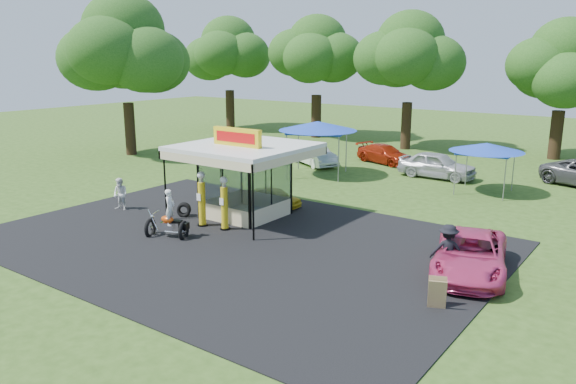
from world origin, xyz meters
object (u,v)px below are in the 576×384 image
(spectator_east_a, at_px, (448,250))
(tent_east, at_px, (487,148))
(gas_pump_right, at_px, (224,205))
(a_frame_sign, at_px, (437,294))
(motorcycle, at_px, (169,218))
(spectator_west, at_px, (120,194))
(kiosk_car, at_px, (274,197))
(bg_car_a, at_px, (314,155))
(bg_car_b, at_px, (385,154))
(gas_station_kiosk, at_px, (245,179))
(gas_pump_left, at_px, (202,200))
(pink_sedan, at_px, (470,254))
(bg_car_c, at_px, (437,165))
(tent_west, at_px, (318,126))

(spectator_east_a, xyz_separation_m, tent_east, (-2.67, 12.65, 1.58))
(gas_pump_right, distance_m, a_frame_sign, 10.48)
(motorcycle, xyz_separation_m, spectator_west, (-5.09, 1.54, -0.04))
(kiosk_car, relative_size, spectator_east_a, 1.56)
(bg_car_a, relative_size, bg_car_b, 1.00)
(bg_car_b, bearing_deg, gas_station_kiosk, -159.87)
(gas_station_kiosk, xyz_separation_m, gas_pump_left, (-0.53, -2.30, -0.60))
(kiosk_car, height_order, pink_sedan, pink_sedan)
(kiosk_car, relative_size, bg_car_c, 0.60)
(spectator_east_a, distance_m, bg_car_c, 16.05)
(a_frame_sign, xyz_separation_m, tent_east, (-3.38, 15.37, 2.00))
(gas_pump_left, distance_m, spectator_east_a, 10.73)
(bg_car_c, relative_size, tent_east, 1.19)
(bg_car_c, bearing_deg, gas_station_kiosk, 164.49)
(spectator_east_a, relative_size, bg_car_b, 0.41)
(pink_sedan, relative_size, tent_east, 1.29)
(spectator_east_a, height_order, bg_car_a, spectator_east_a)
(gas_pump_left, distance_m, bg_car_a, 15.18)
(a_frame_sign, height_order, spectator_west, spectator_west)
(gas_station_kiosk, height_order, bg_car_a, gas_station_kiosk)
(gas_pump_left, height_order, bg_car_a, gas_pump_left)
(bg_car_a, bearing_deg, bg_car_c, -55.27)
(gas_station_kiosk, bearing_deg, pink_sedan, -4.73)
(pink_sedan, xyz_separation_m, bg_car_b, (-11.49, 16.74, -0.06))
(gas_pump_right, relative_size, pink_sedan, 0.47)
(tent_east, bearing_deg, gas_pump_right, -117.32)
(tent_west, bearing_deg, kiosk_car, -72.59)
(kiosk_car, bearing_deg, spectator_west, 131.08)
(spectator_west, xyz_separation_m, bg_car_b, (4.86, 18.53, -0.15))
(a_frame_sign, bearing_deg, pink_sedan, 70.59)
(bg_car_b, relative_size, bg_car_c, 0.94)
(a_frame_sign, bearing_deg, spectator_east_a, 83.06)
(tent_east, bearing_deg, bg_car_c, 148.26)
(bg_car_c, height_order, tent_west, tent_west)
(spectator_west, bearing_deg, gas_station_kiosk, 18.17)
(gas_station_kiosk, distance_m, motorcycle, 4.36)
(gas_pump_left, xyz_separation_m, bg_car_b, (-0.21, 18.15, -0.54))
(gas_station_kiosk, distance_m, spectator_west, 6.30)
(tent_east, bearing_deg, kiosk_car, -129.91)
(motorcycle, relative_size, spectator_west, 1.35)
(a_frame_sign, xyz_separation_m, bg_car_a, (-15.24, 16.57, 0.24))
(kiosk_car, height_order, tent_west, tent_west)
(spectator_east_a, relative_size, bg_car_a, 0.41)
(pink_sedan, xyz_separation_m, spectator_east_a, (-0.58, -0.59, 0.20))
(spectator_west, distance_m, spectator_east_a, 15.82)
(a_frame_sign, height_order, spectator_east_a, spectator_east_a)
(gas_pump_right, distance_m, spectator_east_a, 9.56)
(motorcycle, distance_m, pink_sedan, 11.76)
(gas_pump_right, distance_m, tent_east, 15.03)
(kiosk_car, distance_m, bg_car_c, 11.83)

